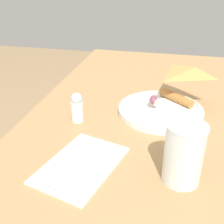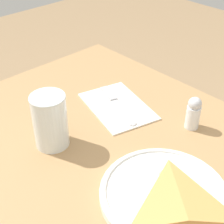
# 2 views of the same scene
# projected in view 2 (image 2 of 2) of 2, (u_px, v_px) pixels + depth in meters

# --- Properties ---
(plate_pizza) EXTENTS (0.23, 0.23, 0.05)m
(plate_pizza) POSITION_uv_depth(u_px,v_px,m) (165.00, 193.00, 0.61)
(plate_pizza) COLOR white
(plate_pizza) RESTS_ON dining_table
(milk_glass) EXTENTS (0.07, 0.07, 0.12)m
(milk_glass) POSITION_uv_depth(u_px,v_px,m) (50.00, 123.00, 0.71)
(milk_glass) COLOR white
(milk_glass) RESTS_ON dining_table
(napkin_folded) EXTENTS (0.22, 0.18, 0.00)m
(napkin_folded) POSITION_uv_depth(u_px,v_px,m) (117.00, 106.00, 0.86)
(napkin_folded) COLOR white
(napkin_folded) RESTS_ON dining_table
(butter_knife) EXTENTS (0.18, 0.08, 0.01)m
(butter_knife) POSITION_uv_depth(u_px,v_px,m) (116.00, 103.00, 0.86)
(butter_knife) COLOR #B2B2B7
(butter_knife) RESTS_ON napkin_folded
(salt_shaker) EXTENTS (0.03, 0.03, 0.08)m
(salt_shaker) POSITION_uv_depth(u_px,v_px,m) (193.00, 113.00, 0.77)
(salt_shaker) COLOR white
(salt_shaker) RESTS_ON dining_table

